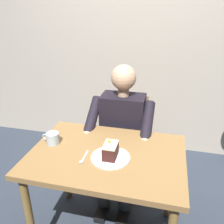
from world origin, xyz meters
The scene contains 8 objects.
cafe_rear_panel centered at (0.00, -1.41, 1.50)m, with size 6.40×0.12×3.00m, color #B9AE9B.
dining_table centered at (0.00, 0.00, 0.64)m, with size 1.00×0.71×0.74m.
chair centered at (0.00, -0.63, 0.48)m, with size 0.42×0.42×0.88m.
seated_person centered at (0.00, -0.46, 0.62)m, with size 0.53×0.58×1.20m.
dessert_plate centered at (-0.04, 0.05, 0.74)m, with size 0.25×0.25×0.01m, color white.
cake_slice centered at (-0.04, 0.05, 0.79)m, with size 0.08×0.12×0.11m.
coffee_cup centered at (0.39, -0.03, 0.78)m, with size 0.12×0.09×0.08m.
dessert_spoon centered at (0.12, 0.10, 0.74)m, with size 0.03×0.14×0.01m.
Camera 1 is at (-0.34, 1.25, 1.61)m, focal length 38.08 mm.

